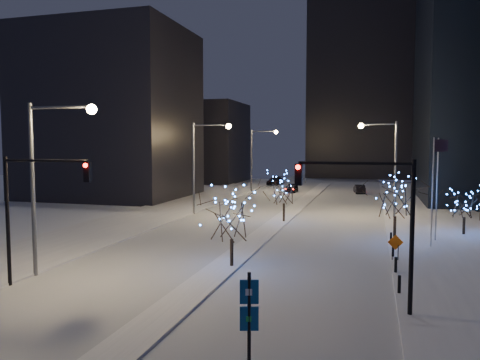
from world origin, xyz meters
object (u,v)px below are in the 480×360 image
(traffic_signal_east, at_px, (375,209))
(car_mid, at_px, (359,189))
(street_lamp_w_mid, at_px, (203,155))
(street_lamp_w_near, at_px, (48,165))
(street_lamp_w_far, at_px, (258,151))
(car_near, at_px, (292,188))
(construction_sign, at_px, (395,245))
(car_far, at_px, (275,181))
(holiday_tree_plaza_far, at_px, (465,203))
(wayfinding_sign, at_px, (249,313))
(street_lamp_east, at_px, (386,156))
(holiday_tree_median_far, at_px, (284,189))
(holiday_tree_plaza_near, at_px, (396,196))
(holiday_tree_median_near, at_px, (232,214))
(traffic_signal_west, at_px, (31,199))

(traffic_signal_east, distance_m, car_mid, 53.90)
(street_lamp_w_mid, bearing_deg, street_lamp_w_near, -90.00)
(street_lamp_w_far, xyz_separation_m, car_near, (5.27, 1.20, -5.78))
(car_near, bearing_deg, construction_sign, -70.85)
(car_mid, bearing_deg, car_far, -44.30)
(holiday_tree_plaza_far, xyz_separation_m, wayfinding_sign, (-11.20, -27.82, -0.64))
(street_lamp_w_near, distance_m, car_near, 51.79)
(traffic_signal_east, bearing_deg, street_lamp_east, 87.74)
(street_lamp_east, bearing_deg, wayfinding_sign, -98.04)
(car_mid, bearing_deg, holiday_tree_median_far, 69.41)
(traffic_signal_east, distance_m, holiday_tree_plaza_near, 16.22)
(car_near, bearing_deg, holiday_tree_median_far, -81.00)
(street_lamp_w_near, relative_size, car_far, 1.91)
(traffic_signal_east, relative_size, holiday_tree_median_near, 1.35)
(car_near, relative_size, car_far, 0.80)
(street_lamp_w_far, relative_size, wayfinding_sign, 2.86)
(holiday_tree_plaza_near, xyz_separation_m, wayfinding_sign, (-5.50, -23.11, -1.54))
(construction_sign, bearing_deg, traffic_signal_west, -160.03)
(traffic_signal_west, bearing_deg, street_lamp_east, 58.31)
(street_lamp_w_mid, distance_m, traffic_signal_west, 27.06)
(car_mid, height_order, holiday_tree_plaza_near, holiday_tree_plaza_near)
(car_near, height_order, holiday_tree_plaza_near, holiday_tree_plaza_near)
(holiday_tree_median_near, distance_m, holiday_tree_median_far, 17.46)
(street_lamp_w_far, bearing_deg, construction_sign, -64.83)
(street_lamp_east, distance_m, traffic_signal_west, 35.30)
(holiday_tree_plaza_far, bearing_deg, traffic_signal_west, -138.47)
(street_lamp_w_near, relative_size, holiday_tree_median_far, 2.03)
(street_lamp_w_near, xyz_separation_m, car_mid, (15.73, 52.70, -5.82))
(street_lamp_east, height_order, car_far, street_lamp_east)
(street_lamp_w_mid, height_order, car_mid, street_lamp_w_mid)
(traffic_signal_west, xyz_separation_m, construction_sign, (18.74, 11.07, -3.61))
(street_lamp_w_near, height_order, traffic_signal_west, street_lamp_w_near)
(car_mid, bearing_deg, construction_sign, 85.68)
(car_near, bearing_deg, street_lamp_east, -58.53)
(car_far, bearing_deg, car_mid, -30.35)
(street_lamp_w_near, distance_m, construction_sign, 21.93)
(street_lamp_w_far, height_order, street_lamp_east, same)
(car_mid, relative_size, wayfinding_sign, 1.18)
(holiday_tree_median_near, bearing_deg, street_lamp_w_near, -153.16)
(car_near, height_order, wayfinding_sign, wayfinding_sign)
(holiday_tree_plaza_near, height_order, holiday_tree_plaza_far, holiday_tree_plaza_near)
(car_near, relative_size, car_mid, 1.02)
(street_lamp_east, xyz_separation_m, car_near, (-13.75, 23.20, -5.74))
(street_lamp_w_near, height_order, car_far, street_lamp_w_near)
(street_lamp_w_near, xyz_separation_m, wayfinding_sign, (13.94, -8.00, -4.36))
(street_lamp_w_near, bearing_deg, car_mid, 73.38)
(street_lamp_east, bearing_deg, car_mid, 97.59)
(street_lamp_east, distance_m, car_mid, 25.57)
(street_lamp_w_far, relative_size, traffic_signal_west, 1.43)
(street_lamp_east, relative_size, traffic_signal_west, 1.43)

